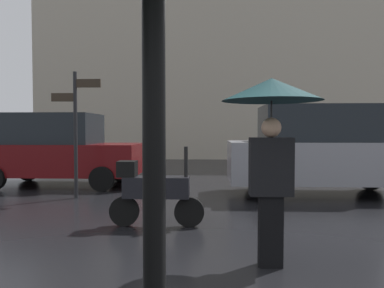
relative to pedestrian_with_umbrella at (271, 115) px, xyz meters
The scene contains 6 objects.
pedestrian_with_umbrella is the anchor object (origin of this frame).
parked_scooter 2.45m from the pedestrian_with_umbrella, 133.87° to the left, with size 1.47×0.32×1.23m.
parked_car_left 4.83m from the pedestrian_with_umbrella, 66.87° to the left, with size 4.29×1.87×2.03m.
parked_car_right 7.34m from the pedestrian_with_umbrella, 129.77° to the left, with size 4.17×1.96×1.92m.
street_signpost 5.22m from the pedestrian_with_umbrella, 132.81° to the left, with size 1.08×0.08×2.75m.
building_block 16.79m from the pedestrian_with_umbrella, 92.92° to the left, with size 17.74×2.83×14.14m, color #B2A893.
Camera 1 is at (0.13, -2.07, 1.48)m, focal length 34.15 mm.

